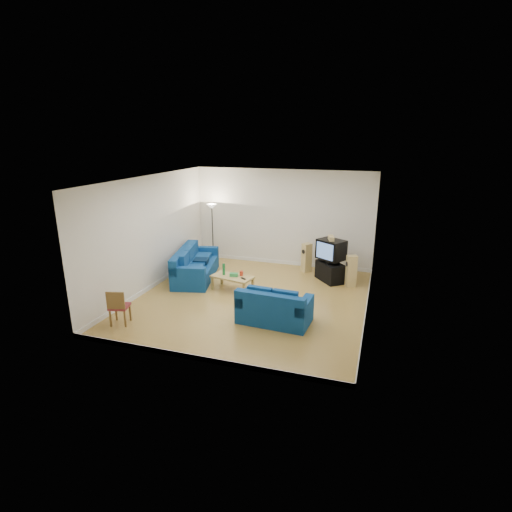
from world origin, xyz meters
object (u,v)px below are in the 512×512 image
(coffee_table, at_px, (232,278))
(television, at_px, (331,250))
(sofa_three_seat, at_px, (194,268))
(sofa_loveseat, at_px, (274,310))
(tv_stand, at_px, (330,272))

(coffee_table, xyz_separation_m, television, (2.52, 1.67, 0.60))
(sofa_three_seat, bearing_deg, coffee_table, 55.41)
(sofa_loveseat, xyz_separation_m, television, (0.85, 3.29, 0.66))
(sofa_loveseat, relative_size, tv_stand, 1.84)
(sofa_three_seat, distance_m, sofa_loveseat, 3.83)
(coffee_table, bearing_deg, tv_stand, 32.75)
(sofa_three_seat, bearing_deg, television, 91.69)
(sofa_three_seat, height_order, tv_stand, sofa_three_seat)
(sofa_loveseat, height_order, coffee_table, sofa_loveseat)
(sofa_three_seat, xyz_separation_m, television, (4.00, 1.11, 0.63))
(sofa_three_seat, distance_m, coffee_table, 1.59)
(sofa_three_seat, relative_size, sofa_loveseat, 1.48)
(tv_stand, relative_size, television, 0.98)
(coffee_table, distance_m, television, 3.08)
(coffee_table, xyz_separation_m, tv_stand, (2.53, 1.63, -0.08))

